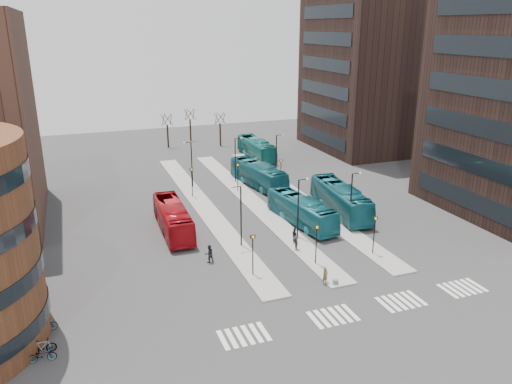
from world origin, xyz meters
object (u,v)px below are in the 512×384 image
object	(u,v)px
suitcase	(335,283)
bicycle_far	(43,326)
traveller	(325,276)
commuter_a	(209,254)
teal_bus_a	(301,211)
teal_bus_c	(340,199)
red_bus	(173,218)
bicycle_mid	(42,347)
bicycle_near	(42,355)
teal_bus_b	(258,175)
commuter_c	(295,243)
teal_bus_d	(256,148)
commuter_b	(295,236)

from	to	relation	value
suitcase	bicycle_far	size ratio (longest dim) A/B	0.28
traveller	commuter_a	world-z (taller)	commuter_a
suitcase	commuter_a	distance (m)	11.66
teal_bus_a	bicycle_far	distance (m)	28.34
teal_bus_a	teal_bus_c	xyz separation A→B (m)	(5.55, 1.39, 0.17)
red_bus	bicycle_mid	distance (m)	21.19
teal_bus_a	commuter_a	world-z (taller)	teal_bus_a
teal_bus_c	commuter_a	xyz separation A→B (m)	(-17.39, -6.93, -0.82)
red_bus	teal_bus_c	size ratio (longest dim) A/B	0.91
commuter_a	bicycle_near	bearing A→B (deg)	24.97
suitcase	bicycle_near	world-z (taller)	bicycle_near
bicycle_mid	bicycle_far	size ratio (longest dim) A/B	0.94
teal_bus_b	traveller	world-z (taller)	teal_bus_b
traveller	commuter_c	distance (m)	6.79
red_bus	teal_bus_d	size ratio (longest dim) A/B	0.97
teal_bus_b	commuter_b	world-z (taller)	teal_bus_b
suitcase	teal_bus_c	size ratio (longest dim) A/B	0.04
teal_bus_b	bicycle_mid	world-z (taller)	teal_bus_b
teal_bus_d	commuter_a	size ratio (longest dim) A/B	6.66
commuter_b	bicycle_far	xyz separation A→B (m)	(-22.76, -7.55, -0.33)
traveller	bicycle_far	distance (m)	21.75
red_bus	commuter_a	world-z (taller)	red_bus
teal_bus_a	bicycle_far	world-z (taller)	teal_bus_a
bicycle_mid	teal_bus_a	bearing A→B (deg)	-62.63
commuter_c	bicycle_mid	bearing A→B (deg)	-63.55
teal_bus_a	commuter_a	bearing A→B (deg)	-162.25
bicycle_mid	teal_bus_b	bearing A→B (deg)	-44.53
suitcase	bicycle_near	bearing A→B (deg)	-156.08
teal_bus_d	suitcase	bearing A→B (deg)	-102.51
teal_bus_d	bicycle_far	xyz separation A→B (m)	(-30.98, -40.32, -1.08)
teal_bus_a	teal_bus_c	world-z (taller)	teal_bus_c
teal_bus_b	bicycle_mid	distance (m)	38.75
suitcase	commuter_b	xyz separation A→B (m)	(0.33, 8.84, 0.56)
teal_bus_d	commuter_c	xyz separation A→B (m)	(-8.83, -34.29, -0.82)
teal_bus_c	commuter_b	size ratio (longest dim) A/B	7.29
teal_bus_a	commuter_c	bearing A→B (deg)	-127.28
teal_bus_a	traveller	size ratio (longest dim) A/B	7.13
teal_bus_a	traveller	bearing A→B (deg)	-114.20
traveller	commuter_b	size ratio (longest dim) A/B	0.92
teal_bus_a	commuter_c	distance (m)	7.01
commuter_b	bicycle_mid	xyz separation A→B (m)	(-22.76, -10.16, -0.29)
commuter_b	bicycle_far	world-z (taller)	commuter_b
traveller	teal_bus_a	bearing A→B (deg)	56.02
suitcase	bicycle_far	distance (m)	22.46
suitcase	red_bus	xyz separation A→B (m)	(-10.26, 16.01, 1.26)
red_bus	teal_bus_d	world-z (taller)	teal_bus_d
suitcase	teal_bus_b	bearing A→B (deg)	101.03
bicycle_near	commuter_b	bearing A→B (deg)	-59.19
teal_bus_c	commuter_c	distance (m)	11.72
traveller	commuter_a	size ratio (longest dim) A/B	0.89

